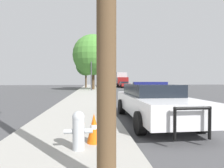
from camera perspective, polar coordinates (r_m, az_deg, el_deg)
The scene contains 11 objects.
ground_plane at distance 7.99m, azimuth 28.64°, elevation -9.80°, with size 110.00×110.00×0.00m, color #474749.
sidewalk_left at distance 6.58m, azimuth -11.54°, elevation -11.46°, with size 3.00×110.00×0.13m.
police_car at distance 6.66m, azimuth 12.94°, elevation -5.48°, with size 2.04×5.06×1.45m.
fire_hydrant at distance 3.62m, azimuth -10.88°, elevation -14.27°, with size 0.56×0.25×0.76m.
traffic_light at distance 24.87m, azimuth -3.71°, elevation 7.29°, with size 3.61×0.35×5.80m.
car_background_oncoming at distance 37.04m, azimuth 3.90°, elevation -0.09°, with size 2.03×4.67×1.31m.
car_background_distant at distance 40.90m, azimuth -3.10°, elevation -0.03°, with size 2.03×4.42×1.28m.
box_truck at distance 42.67m, azimuth 2.97°, elevation 1.53°, with size 2.84×7.37×3.45m.
tree_sidewalk_far at distance 35.09m, azimuth -8.53°, elevation 5.90°, with size 3.93×3.93×6.28m.
tree_sidewalk_mid at distance 27.72m, azimuth -6.21°, elevation 9.38°, with size 6.30×6.30×8.52m.
traffic_cone at distance 3.98m, azimuth -5.91°, elevation -14.06°, with size 0.32×0.32×0.64m.
Camera 1 is at (-4.55, -6.40, 1.49)m, focal length 28.00 mm.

